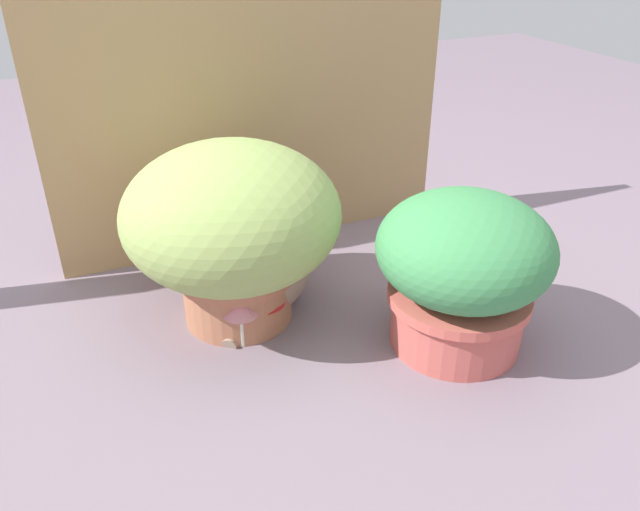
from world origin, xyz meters
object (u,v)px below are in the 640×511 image
grass_planter (233,224)px  mushroom_ornament_red (261,296)px  mushroom_ornament_pink (241,310)px  leafy_planter (462,268)px  cat (277,259)px

grass_planter → mushroom_ornament_red: size_ratio=4.14×
grass_planter → mushroom_ornament_pink: grass_planter is taller
mushroom_ornament_red → leafy_planter: bearing=-30.5°
grass_planter → leafy_planter: (0.43, -0.30, -0.06)m
cat → mushroom_ornament_red: bearing=-128.1°
leafy_planter → cat: 0.46m
mushroom_ornament_red → cat: bearing=51.9°
cat → mushroom_ornament_red: size_ratio=2.71×
leafy_planter → mushroom_ornament_pink: bearing=157.8°
cat → mushroom_ornament_pink: cat is taller
mushroom_ornament_pink → mushroom_ornament_red: bearing=35.0°
mushroom_ornament_red → mushroom_ornament_pink: bearing=-145.0°
grass_planter → leafy_planter: bearing=-34.9°
leafy_planter → grass_planter: bearing=145.1°
mushroom_ornament_pink → mushroom_ornament_red: size_ratio=1.06×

